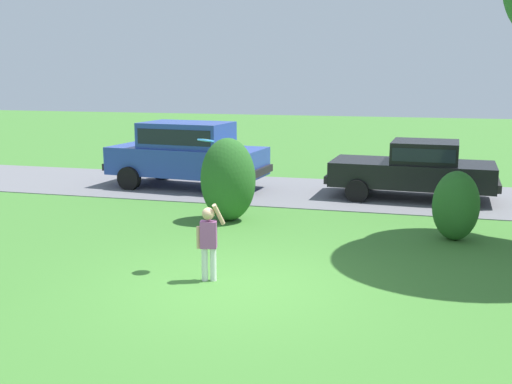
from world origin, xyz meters
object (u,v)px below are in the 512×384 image
object	(u,v)px
parked_suv	(187,151)
frisbee	(206,140)
child_thrower	(209,238)
parked_sedan	(416,168)

from	to	relation	value
parked_suv	frisbee	distance (m)	7.80
child_thrower	frisbee	distance (m)	1.61
parked_suv	parked_sedan	bearing A→B (deg)	0.32
child_thrower	frisbee	world-z (taller)	frisbee
parked_sedan	child_thrower	xyz separation A→B (m)	(-3.12, -7.66, -0.13)
parked_sedan	child_thrower	world-z (taller)	parked_sedan
parked_suv	frisbee	world-z (taller)	frisbee
parked_suv	frisbee	size ratio (longest dim) A/B	17.07
parked_sedan	frisbee	world-z (taller)	frisbee
child_thrower	parked_sedan	bearing A→B (deg)	67.81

